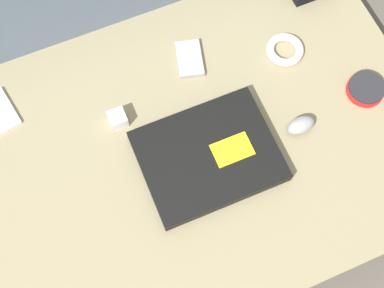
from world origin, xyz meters
name	(u,v)px	position (x,y,z in m)	size (l,w,h in m)	color
ground_plane	(192,163)	(0.00, 0.00, 0.00)	(8.00, 8.00, 0.00)	#4C4742
couch_seat	(192,155)	(0.00, 0.00, 0.05)	(1.14, 0.79, 0.11)	#847A5B
laptop	(208,156)	(0.02, -0.04, 0.12)	(0.31, 0.25, 0.03)	black
computer_mouse	(301,125)	(0.25, -0.06, 0.13)	(0.07, 0.04, 0.04)	gray
speaker_puck	(366,89)	(0.45, -0.03, 0.12)	(0.09, 0.09, 0.02)	red
phone_silver	(189,59)	(0.09, 0.22, 0.11)	(0.09, 0.11, 0.01)	#99999E
phone_black	(1,111)	(-0.39, 0.26, 0.11)	(0.08, 0.12, 0.01)	silver
charger_brick	(118,119)	(-0.14, 0.13, 0.13)	(0.04, 0.04, 0.03)	silver
cable_coil	(285,50)	(0.32, 0.15, 0.12)	(0.09, 0.09, 0.02)	white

